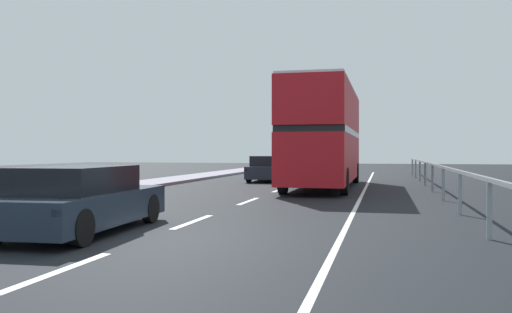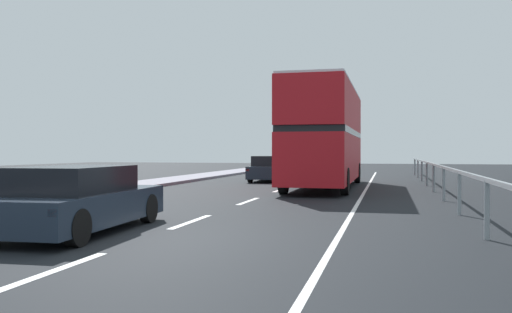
# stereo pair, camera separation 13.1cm
# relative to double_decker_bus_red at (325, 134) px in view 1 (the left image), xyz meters

# --- Properties ---
(ground_plane) EXTENTS (73.89, 120.00, 0.10)m
(ground_plane) POSITION_rel_double_decker_bus_red_xyz_m (-1.68, -14.26, -2.38)
(ground_plane) COLOR black
(lane_paint_markings) EXTENTS (3.57, 46.00, 0.01)m
(lane_paint_markings) POSITION_rel_double_decker_bus_red_xyz_m (0.41, -5.87, -2.33)
(lane_paint_markings) COLOR silver
(lane_paint_markings) RESTS_ON ground
(bridge_side_railing) EXTENTS (0.10, 42.00, 1.12)m
(bridge_side_railing) POSITION_rel_double_decker_bus_red_xyz_m (4.37, -5.26, -1.42)
(bridge_side_railing) COLOR gray
(bridge_side_railing) RESTS_ON ground
(double_decker_bus_red) EXTENTS (2.56, 10.69, 4.36)m
(double_decker_bus_red) POSITION_rel_double_decker_bus_red_xyz_m (0.00, 0.00, 0.00)
(double_decker_bus_red) COLOR #B1141C
(double_decker_bus_red) RESTS_ON ground
(hatchback_car_near) EXTENTS (2.00, 4.52, 1.31)m
(hatchback_car_near) POSITION_rel_double_decker_bus_red_xyz_m (-3.27, -13.88, -1.70)
(hatchback_car_near) COLOR #1D2837
(hatchback_car_near) RESTS_ON ground
(sedan_car_ahead) EXTENTS (1.90, 4.08, 1.34)m
(sedan_car_ahead) POSITION_rel_double_decker_bus_red_xyz_m (-3.38, 4.31, -1.69)
(sedan_car_ahead) COLOR #1D2734
(sedan_car_ahead) RESTS_ON ground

